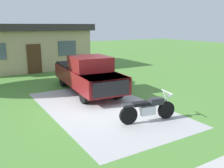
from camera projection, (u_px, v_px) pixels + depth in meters
The scene contains 5 objects.
ground_plane at pixel (103, 108), 10.36m from camera, with size 80.00×80.00×0.00m, color #508537.
driveway_pad at pixel (103, 108), 10.36m from camera, with size 4.41×7.60×0.01m, color #ACACAC.
motorcycle at pixel (148, 109), 8.82m from camera, with size 2.20×0.75×1.09m.
pickup_truck at pixel (87, 74), 12.72m from camera, with size 2.46×5.77×1.90m.
neighbor_house at pixel (26, 46), 19.48m from camera, with size 9.60×5.60×3.50m.
Camera 1 is at (-4.78, -8.61, 3.40)m, focal length 39.25 mm.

